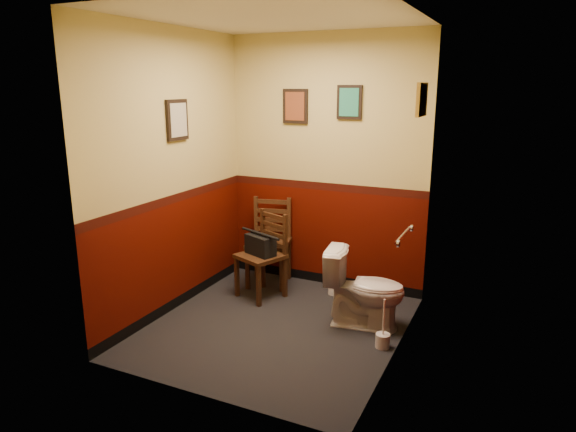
# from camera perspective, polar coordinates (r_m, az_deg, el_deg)

# --- Properties ---
(floor) EXTENTS (2.20, 2.40, 0.00)m
(floor) POSITION_cam_1_polar(r_m,az_deg,el_deg) (4.86, -1.28, -12.18)
(floor) COLOR black
(floor) RESTS_ON ground
(ceiling) EXTENTS (2.20, 2.40, 0.00)m
(ceiling) POSITION_cam_1_polar(r_m,az_deg,el_deg) (4.38, -1.49, 21.32)
(ceiling) COLOR silver
(ceiling) RESTS_ON ground
(wall_back) EXTENTS (2.20, 0.00, 2.70)m
(wall_back) POSITION_cam_1_polar(r_m,az_deg,el_deg) (5.50, 4.22, 5.76)
(wall_back) COLOR #420902
(wall_back) RESTS_ON ground
(wall_front) EXTENTS (2.20, 0.00, 2.70)m
(wall_front) POSITION_cam_1_polar(r_m,az_deg,el_deg) (3.41, -10.39, 0.22)
(wall_front) COLOR #420902
(wall_front) RESTS_ON ground
(wall_left) EXTENTS (0.00, 2.40, 2.70)m
(wall_left) POSITION_cam_1_polar(r_m,az_deg,el_deg) (5.00, -12.77, 4.57)
(wall_left) COLOR #420902
(wall_left) RESTS_ON ground
(wall_right) EXTENTS (0.00, 2.40, 2.70)m
(wall_right) POSITION_cam_1_polar(r_m,az_deg,el_deg) (4.06, 12.67, 2.35)
(wall_right) COLOR #420902
(wall_right) RESTS_ON ground
(grab_bar) EXTENTS (0.05, 0.56, 0.06)m
(grab_bar) POSITION_cam_1_polar(r_m,az_deg,el_deg) (4.40, 12.72, -2.10)
(grab_bar) COLOR silver
(grab_bar) RESTS_ON wall_right
(framed_print_back_a) EXTENTS (0.28, 0.04, 0.36)m
(framed_print_back_a) POSITION_cam_1_polar(r_m,az_deg,el_deg) (5.56, 0.82, 12.10)
(framed_print_back_a) COLOR black
(framed_print_back_a) RESTS_ON wall_back
(framed_print_back_b) EXTENTS (0.26, 0.04, 0.34)m
(framed_print_back_b) POSITION_cam_1_polar(r_m,az_deg,el_deg) (5.34, 6.84, 12.45)
(framed_print_back_b) COLOR black
(framed_print_back_b) RESTS_ON wall_back
(framed_print_left) EXTENTS (0.04, 0.30, 0.38)m
(framed_print_left) POSITION_cam_1_polar(r_m,az_deg,el_deg) (5.01, -12.19, 10.39)
(framed_print_left) COLOR black
(framed_print_left) RESTS_ON wall_left
(framed_print_right) EXTENTS (0.04, 0.34, 0.28)m
(framed_print_right) POSITION_cam_1_polar(r_m,az_deg,el_deg) (4.57, 14.61, 12.41)
(framed_print_right) COLOR olive
(framed_print_right) RESTS_ON wall_right
(toilet) EXTENTS (0.78, 0.50, 0.72)m
(toilet) POSITION_cam_1_polar(r_m,az_deg,el_deg) (4.79, 8.54, -8.05)
(toilet) COLOR white
(toilet) RESTS_ON floor
(toilet_brush) EXTENTS (0.12, 0.12, 0.44)m
(toilet_brush) POSITION_cam_1_polar(r_m,az_deg,el_deg) (4.55, 10.48, -13.36)
(toilet_brush) COLOR silver
(toilet_brush) RESTS_ON floor
(chair_left) EXTENTS (0.54, 0.54, 0.95)m
(chair_left) POSITION_cam_1_polar(r_m,az_deg,el_deg) (5.71, -2.07, -2.88)
(chair_left) COLOR #462815
(chair_left) RESTS_ON floor
(chair_right) EXTENTS (0.54, 0.54, 0.89)m
(chair_right) POSITION_cam_1_polar(r_m,az_deg,el_deg) (5.37, -2.74, -4.38)
(chair_right) COLOR #462815
(chair_right) RESTS_ON floor
(handbag) EXTENTS (0.36, 0.27, 0.24)m
(handbag) POSITION_cam_1_polar(r_m,az_deg,el_deg) (5.30, -3.09, -3.21)
(handbag) COLOR black
(handbag) RESTS_ON chair_right
(tp_stack) EXTENTS (0.25, 0.15, 0.32)m
(tp_stack) POSITION_cam_1_polar(r_m,az_deg,el_deg) (5.49, 5.73, -7.47)
(tp_stack) COLOR silver
(tp_stack) RESTS_ON floor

